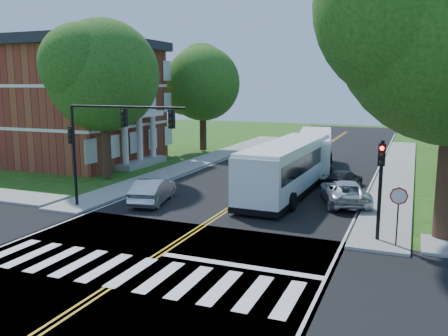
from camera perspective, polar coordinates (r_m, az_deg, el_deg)
The scene contains 21 objects.
ground at distance 18.79m, azimuth -10.17°, elevation -11.72°, with size 140.00×140.00×0.00m, color #214B12.
road at distance 34.72m, azimuth 5.81°, elevation -1.50°, with size 14.00×96.00×0.01m, color black.
cross_road at distance 18.79m, azimuth -10.18°, elevation -11.70°, with size 60.00×12.00×0.01m, color black.
center_line at distance 38.51m, azimuth 7.48°, elevation -0.38°, with size 0.36×70.00×0.01m, color gold.
edge_line_w at distance 40.72m, azimuth -1.81°, elevation 0.26°, with size 0.12×70.00×0.01m, color silver.
edge_line_e at distance 37.43m, azimuth 17.60°, elevation -1.07°, with size 0.12×70.00×0.01m, color silver.
crosswalk at distance 18.39m, azimuth -11.02°, elevation -12.18°, with size 12.60×3.00×0.01m, color silver.
stop_bar at distance 18.67m, azimuth 1.86°, elevation -11.65°, with size 6.60×0.40×0.01m, color silver.
sidewalk_nw at distance 44.02m, azimuth -2.02°, elevation 1.08°, with size 2.60×40.00×0.15m, color gray.
sidewalk_ne at distance 40.29m, azimuth 20.08°, elevation -0.36°, with size 2.60×40.00×0.15m, color gray.
tree_west_near at distance 35.54m, azimuth -14.34°, elevation 10.71°, with size 8.00×8.00×11.40m.
tree_west_far at distance 49.15m, azimuth -2.57°, elevation 10.11°, with size 7.60×7.60×10.67m.
brick_building at distance 46.82m, azimuth -20.27°, elevation 7.58°, with size 20.00×13.00×10.80m.
signal_nw at distance 26.21m, azimuth -13.86°, elevation 4.19°, with size 7.15×0.46×5.66m.
signal_ne at distance 21.53m, azimuth 18.33°, elevation -1.05°, with size 0.30×0.46×4.40m.
stop_sign at distance 21.24m, azimuth 20.26°, elevation -3.88°, with size 0.76×0.08×2.53m.
bus_lead at distance 30.27m, azimuth 7.65°, elevation 0.13°, with size 3.36×12.86×3.31m.
bus_follow at distance 38.87m, azimuth 10.80°, elevation 2.04°, with size 4.49×12.14×3.07m.
hatchback at distance 28.22m, azimuth -8.54°, elevation -2.69°, with size 1.57×4.51×1.49m, color silver.
suv at distance 28.52m, azimuth 14.28°, elevation -2.84°, with size 2.34×5.07×1.41m, color silver.
dark_sedan at distance 33.07m, azimuth 14.17°, elevation -1.28°, with size 1.66×4.08×1.18m, color black.
Camera 1 is at (9.46, -14.69, 6.90)m, focal length 38.00 mm.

